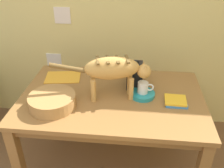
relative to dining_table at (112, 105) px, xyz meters
The scene contains 9 objects.
wall_rear 0.97m from the dining_table, 85.76° to the left, with size 4.59×0.11×2.50m.
dining_table is the anchor object (origin of this frame).
cat 0.32m from the dining_table, 52.07° to the right, with size 0.70×0.21×0.33m.
saucer_bowl 0.25m from the dining_table, ahead, with size 0.19×0.19×0.03m, color teal.
coffee_mug 0.28m from the dining_table, ahead, with size 0.12×0.08×0.08m.
magazine 0.51m from the dining_table, 152.10° to the left, with size 0.29×0.21×0.01m, color gold.
book_stack 0.48m from the dining_table, ahead, with size 0.16×0.14×0.03m.
wicker_basket 0.46m from the dining_table, 155.16° to the right, with size 0.33×0.33×0.09m.
toaster 0.30m from the dining_table, 48.66° to the left, with size 0.12×0.20×0.18m.
Camera 1 is at (0.11, -0.12, 1.76)m, focal length 40.08 mm.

